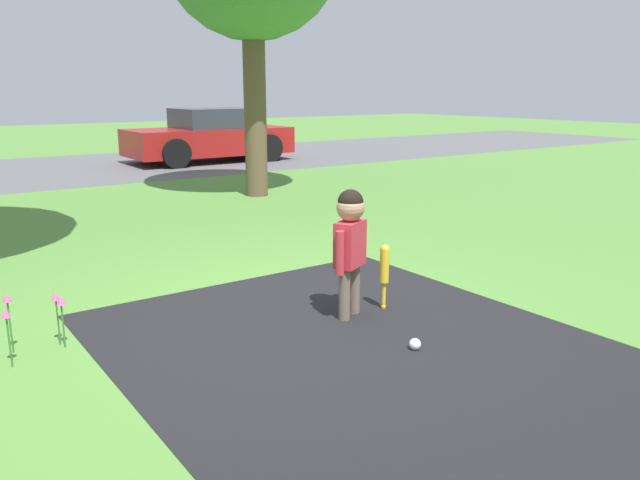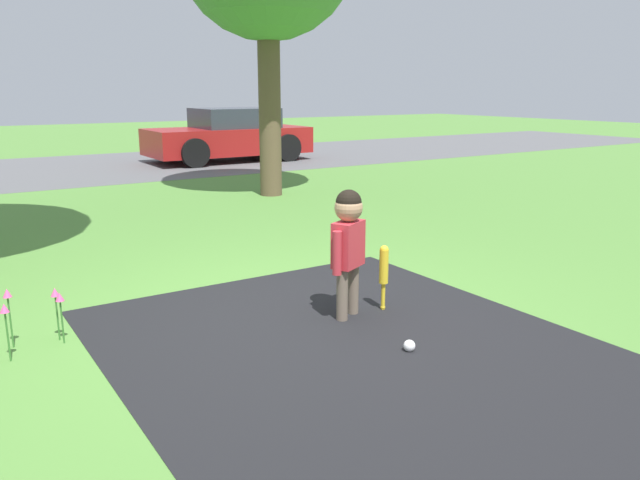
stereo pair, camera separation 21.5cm
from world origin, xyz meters
name	(u,v)px [view 1 (the left image)]	position (x,y,z in m)	size (l,w,h in m)	color
ground_plane	(279,316)	(0.00, 0.00, 0.00)	(60.00, 60.00, 0.00)	#518438
driveway_strip	(571,458)	(0.13, -2.50, 0.00)	(3.13, 7.00, 0.01)	black
street_strip	(18,172)	(0.00, 10.70, 0.00)	(40.00, 6.00, 0.01)	#59595B
child	(350,235)	(0.45, -0.33, 0.66)	(0.38, 0.26, 1.01)	#6B5B4C
baseball_bat	(384,268)	(0.78, -0.36, 0.35)	(0.07, 0.07, 0.54)	yellow
sports_ball	(415,344)	(0.42, -1.11, 0.04)	(0.08, 0.08, 0.08)	white
parked_car	(210,136)	(4.33, 10.23, 0.62)	(3.92, 1.97, 1.29)	maroon
flower_bed	(12,312)	(-1.85, 0.33, 0.33)	(0.72, 0.31, 0.43)	#38702D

